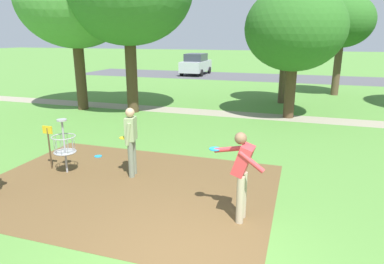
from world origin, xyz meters
The scene contains 12 objects.
dirt_tee_pad centered at (-2.22, 2.27, 0.00)m, with size 6.69×4.82×0.01m, color brown.
disc_golf_basket centered at (-4.12, 2.58, 0.75)m, with size 0.98×0.58×1.39m.
player_foreground_watching centered at (-2.38, 2.91, 0.97)m, with size 0.43×0.49×1.71m.
player_waiting_right centered at (0.52, 1.63, 0.99)m, with size 1.09×0.53×1.71m.
frisbee_near_basket centered at (-3.97, 3.83, 0.01)m, with size 0.21×0.21×0.02m, color #1E93DB.
tree_near_left centered at (0.54, 13.86, 3.64)m, with size 3.31×3.31×5.08m.
tree_near_right centered at (3.32, 17.32, 4.11)m, with size 3.44×3.44×5.61m.
tree_mid_center centered at (1.01, 10.57, 3.62)m, with size 3.98×3.98×5.33m.
tree_mid_right centered at (-8.33, 9.37, 4.85)m, with size 4.92×4.92×6.97m.
parking_lot_strip centered at (0.00, 24.94, 0.00)m, with size 36.00×6.00×0.01m, color #4C4C51.
parked_car_leftmost centered at (-7.65, 25.27, 0.92)m, with size 1.99×4.21×1.84m.
gravel_path centered at (0.00, 10.43, 0.00)m, with size 40.00×1.22×0.00m, color gray.
Camera 1 is at (1.42, -4.10, 3.34)m, focal length 31.79 mm.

